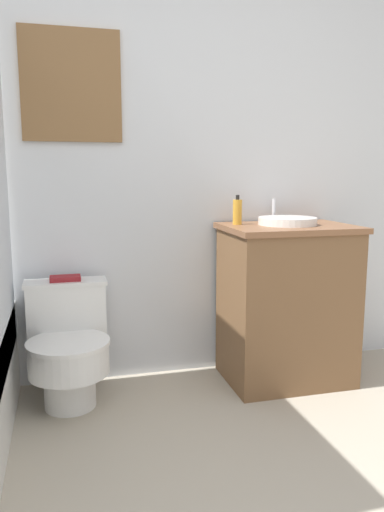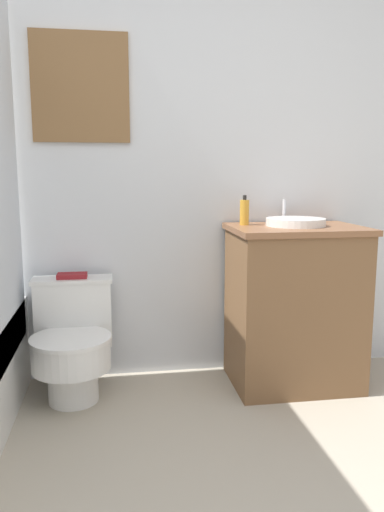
{
  "view_description": "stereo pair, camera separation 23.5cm",
  "coord_description": "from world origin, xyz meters",
  "px_view_note": "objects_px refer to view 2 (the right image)",
  "views": [
    {
      "loc": [
        -0.35,
        -0.75,
        1.14
      ],
      "look_at": [
        0.25,
        1.49,
        0.75
      ],
      "focal_mm": 35.0,
      "sensor_mm": 36.0,
      "label": 1
    },
    {
      "loc": [
        -0.12,
        -0.8,
        1.14
      ],
      "look_at": [
        0.25,
        1.49,
        0.75
      ],
      "focal_mm": 35.0,
      "sensor_mm": 36.0,
      "label": 2
    }
  ],
  "objects_px": {
    "soap_bottle": "(244,212)",
    "book_on_tank": "(72,276)",
    "toilet": "(73,342)",
    "sink": "(295,222)"
  },
  "relations": [
    {
      "from": "soap_bottle",
      "to": "book_on_tank",
      "type": "height_order",
      "value": "soap_bottle"
    },
    {
      "from": "toilet",
      "to": "sink",
      "type": "distance_m",
      "value": 1.31
    },
    {
      "from": "toilet",
      "to": "sink",
      "type": "relative_size",
      "value": 1.72
    },
    {
      "from": "sink",
      "to": "book_on_tank",
      "type": "relative_size",
      "value": 2.26
    },
    {
      "from": "toilet",
      "to": "sink",
      "type": "xyz_separation_m",
      "value": [
        1.17,
        0.01,
        0.59
      ]
    },
    {
      "from": "sink",
      "to": "soap_bottle",
      "type": "height_order",
      "value": "soap_bottle"
    },
    {
      "from": "soap_bottle",
      "to": "toilet",
      "type": "bearing_deg",
      "value": -173.99
    },
    {
      "from": "sink",
      "to": "book_on_tank",
      "type": "height_order",
      "value": "sink"
    },
    {
      "from": "toilet",
      "to": "soap_bottle",
      "type": "distance_m",
      "value": 1.12
    },
    {
      "from": "toilet",
      "to": "sink",
      "type": "height_order",
      "value": "sink"
    }
  ]
}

